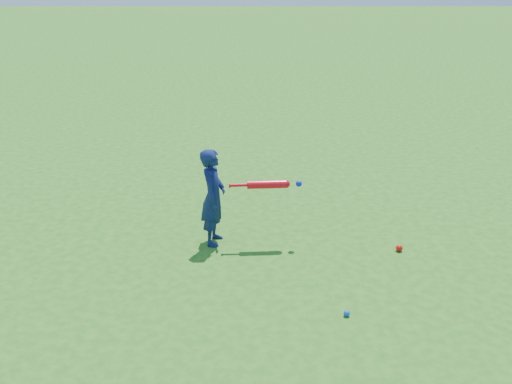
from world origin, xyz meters
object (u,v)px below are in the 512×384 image
at_px(bat_swing, 270,184).
at_px(ground_ball_blue, 347,313).
at_px(ground_ball_red, 399,248).
at_px(child, 213,197).

bearing_deg(bat_swing, ground_ball_blue, -69.43).
bearing_deg(ground_ball_red, ground_ball_blue, -121.75).
bearing_deg(child, bat_swing, -83.61).
distance_m(ground_ball_red, ground_ball_blue, 1.54).
relative_size(ground_ball_blue, bat_swing, 0.07).
bearing_deg(child, ground_ball_blue, -131.56).
height_order(ground_ball_blue, bat_swing, bat_swing).
height_order(child, ground_ball_blue, child).
xyz_separation_m(ground_ball_red, bat_swing, (-1.50, 0.23, 0.71)).
xyz_separation_m(ground_ball_blue, bat_swing, (-0.69, 1.54, 0.71)).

